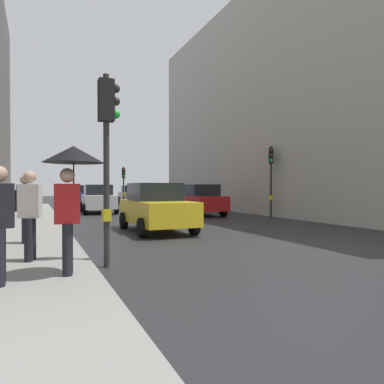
% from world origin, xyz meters
% --- Properties ---
extents(ground_plane, '(120.00, 120.00, 0.00)m').
position_xyz_m(ground_plane, '(0.00, 0.00, 0.00)').
color(ground_plane, '#28282B').
extents(sidewalk_kerb, '(2.71, 40.00, 0.16)m').
position_xyz_m(sidewalk_kerb, '(-6.74, 6.00, 0.08)').
color(sidewalk_kerb, gray).
rests_on(sidewalk_kerb, ground).
extents(building_facade_right, '(12.00, 28.96, 13.83)m').
position_xyz_m(building_facade_right, '(11.38, 10.41, 6.92)').
color(building_facade_right, '#B2ADA3').
rests_on(building_facade_right, ground).
extents(traffic_light_near_left, '(0.43, 0.25, 3.87)m').
position_xyz_m(traffic_light_near_left, '(-5.06, -0.15, 2.67)').
color(traffic_light_near_left, '#2D2D2D').
rests_on(traffic_light_near_left, ground).
extents(traffic_light_mid_street, '(0.37, 0.44, 3.80)m').
position_xyz_m(traffic_light_mid_street, '(5.07, 8.22, 2.62)').
color(traffic_light_mid_street, '#2D2D2D').
rests_on(traffic_light_mid_street, ground).
extents(traffic_light_far_median, '(0.25, 0.43, 3.31)m').
position_xyz_m(traffic_light_far_median, '(0.38, 22.27, 2.29)').
color(traffic_light_far_median, '#2D2D2D').
rests_on(traffic_light_far_median, ground).
extents(car_yellow_taxi, '(2.05, 4.21, 1.76)m').
position_xyz_m(car_yellow_taxi, '(-2.38, 4.98, 0.88)').
color(car_yellow_taxi, yellow).
rests_on(car_yellow_taxi, ground).
extents(car_red_sedan, '(2.08, 4.23, 1.76)m').
position_xyz_m(car_red_sedan, '(2.11, 11.03, 0.88)').
color(car_red_sedan, red).
rests_on(car_red_sedan, ground).
extents(car_white_compact, '(2.21, 4.30, 1.76)m').
position_xyz_m(car_white_compact, '(-2.80, 15.31, 0.88)').
color(car_white_compact, silver).
rests_on(car_white_compact, ground).
extents(car_silver_hatchback, '(2.16, 4.27, 1.76)m').
position_xyz_m(car_silver_hatchback, '(2.25, 27.23, 0.88)').
color(car_silver_hatchback, '#BCBCC1').
rests_on(car_silver_hatchback, ground).
extents(car_blue_van, '(2.27, 4.33, 1.76)m').
position_xyz_m(car_blue_van, '(-2.48, 24.15, 0.88)').
color(car_blue_van, navy).
rests_on(car_blue_van, ground).
extents(pedestrian_with_umbrella, '(1.00, 1.00, 2.14)m').
position_xyz_m(pedestrian_with_umbrella, '(-5.84, -1.16, 1.84)').
color(pedestrian_with_umbrella, black).
rests_on(pedestrian_with_umbrella, sidewalk_kerb).
extents(pedestrian_with_black_backpack, '(0.65, 0.43, 1.77)m').
position_xyz_m(pedestrian_with_black_backpack, '(-6.54, 0.33, 1.16)').
color(pedestrian_with_black_backpack, black).
rests_on(pedestrian_with_black_backpack, sidewalk_kerb).
extents(pedestrian_with_grey_backpack, '(0.62, 0.36, 1.77)m').
position_xyz_m(pedestrian_with_grey_backpack, '(-6.68, 2.78, 1.16)').
color(pedestrian_with_grey_backpack, black).
rests_on(pedestrian_with_grey_backpack, sidewalk_kerb).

